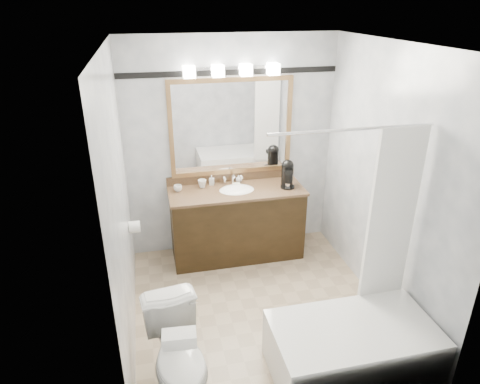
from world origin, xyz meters
name	(u,v)px	position (x,y,z in m)	size (l,w,h in m)	color
room	(261,194)	(0.00, 0.00, 1.25)	(2.42, 2.62, 2.52)	tan
vanity	(237,221)	(0.00, 1.02, 0.44)	(1.53, 0.58, 0.97)	black
mirror	(231,127)	(0.00, 1.28, 1.50)	(1.40, 0.04, 1.10)	#A07548
vanity_light_bar	(232,70)	(0.00, 1.23, 2.13)	(1.02, 0.14, 0.12)	silver
accent_stripe	(231,72)	(0.00, 1.29, 2.10)	(2.40, 0.01, 0.06)	black
bathtub	(354,341)	(0.55, -0.90, 0.28)	(1.30, 0.75, 1.96)	white
tp_roll	(135,227)	(-1.14, 0.66, 0.70)	(0.12, 0.12, 0.11)	white
toilet	(179,357)	(-0.85, -0.86, 0.38)	(0.42, 0.74, 0.76)	white
tissue_box	(179,338)	(-0.85, -1.12, 0.80)	(0.22, 0.12, 0.09)	white
coffee_maker	(287,173)	(0.59, 0.99, 1.01)	(0.16, 0.21, 0.32)	black
cup_left	(178,188)	(-0.65, 1.12, 0.89)	(0.09, 0.09, 0.07)	white
cup_right	(202,184)	(-0.37, 1.17, 0.89)	(0.10, 0.10, 0.09)	white
soap_bottle_a	(212,180)	(-0.25, 1.22, 0.91)	(0.05, 0.05, 0.12)	white
soap_bottle_b	(238,179)	(0.07, 1.23, 0.89)	(0.06, 0.06, 0.08)	white
soap_bar	(236,184)	(0.02, 1.13, 0.86)	(0.09, 0.05, 0.03)	beige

